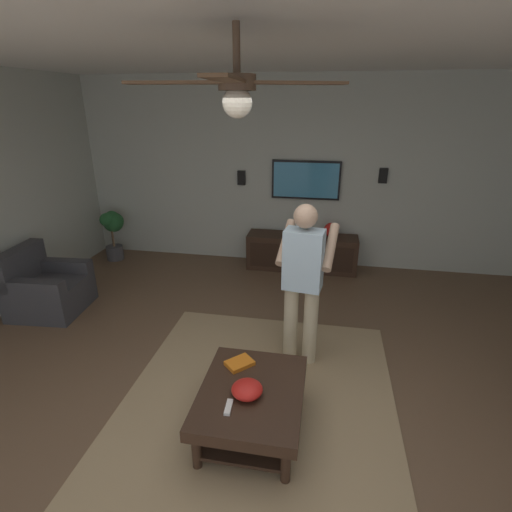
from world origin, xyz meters
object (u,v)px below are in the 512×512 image
(armchair, at_px, (47,290))
(wall_speaker_right, at_px, (241,178))
(bowl, at_px, (247,389))
(ceiling_fan, at_px, (236,88))
(vase_round, at_px, (331,230))
(book, at_px, (240,363))
(tv, at_px, (306,180))
(coffee_table, at_px, (252,400))
(wall_speaker_left, at_px, (383,176))
(person_standing, at_px, (303,276))
(potted_plant_tall, at_px, (113,227))
(media_console, at_px, (302,252))
(remote_white, at_px, (229,407))

(armchair, relative_size, wall_speaker_right, 3.96)
(bowl, relative_size, ceiling_fan, 0.20)
(vase_round, xyz_separation_m, wall_speaker_right, (0.22, 1.44, 0.71))
(bowl, xyz_separation_m, vase_round, (3.47, -0.60, 0.21))
(armchair, xyz_separation_m, book, (-1.18, -2.75, 0.14))
(tv, height_order, wall_speaker_right, tv)
(armchair, distance_m, vase_round, 4.01)
(tv, height_order, bowl, tv)
(coffee_table, bearing_deg, ceiling_fan, 170.67)
(wall_speaker_left, height_order, wall_speaker_right, wall_speaker_left)
(wall_speaker_right, bearing_deg, tv, -90.74)
(wall_speaker_left, distance_m, ceiling_fan, 4.18)
(bowl, bearing_deg, book, 21.49)
(person_standing, distance_m, vase_round, 2.42)
(potted_plant_tall, xyz_separation_m, wall_speaker_right, (0.35, -2.12, 0.82))
(potted_plant_tall, relative_size, wall_speaker_left, 3.69)
(armchair, bearing_deg, wall_speaker_left, 22.70)
(media_console, xyz_separation_m, ceiling_fan, (-3.57, 0.18, 2.27))
(media_console, bearing_deg, armchair, -58.01)
(media_console, distance_m, wall_speaker_left, 1.66)
(remote_white, xyz_separation_m, vase_round, (3.63, -0.71, 0.25))
(coffee_table, relative_size, book, 4.55)
(bowl, bearing_deg, media_console, -2.81)
(coffee_table, height_order, person_standing, person_standing)
(person_standing, height_order, vase_round, person_standing)
(media_console, height_order, book, media_console)
(coffee_table, height_order, wall_speaker_left, wall_speaker_left)
(coffee_table, distance_m, media_console, 3.37)
(vase_round, height_order, wall_speaker_left, wall_speaker_left)
(book, height_order, wall_speaker_left, wall_speaker_left)
(tv, relative_size, bowl, 4.34)
(media_console, bearing_deg, person_standing, 3.81)
(armchair, distance_m, wall_speaker_left, 4.86)
(tv, distance_m, person_standing, 2.64)
(potted_plant_tall, bearing_deg, book, -136.68)
(wall_speaker_left, bearing_deg, book, 156.77)
(vase_round, distance_m, wall_speaker_right, 1.62)
(tv, height_order, vase_round, tv)
(bowl, relative_size, remote_white, 1.60)
(media_console, relative_size, bowl, 7.09)
(vase_round, relative_size, wall_speaker_right, 1.00)
(potted_plant_tall, height_order, ceiling_fan, ceiling_fan)
(media_console, distance_m, wall_speaker_right, 1.51)
(wall_speaker_right, bearing_deg, coffee_table, -166.63)
(armchair, height_order, book, armchair)
(remote_white, distance_m, wall_speaker_left, 4.23)
(remote_white, bearing_deg, person_standing, 157.49)
(vase_round, bearing_deg, tv, 64.18)
(armchair, relative_size, remote_white, 5.81)
(coffee_table, height_order, ceiling_fan, ceiling_fan)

